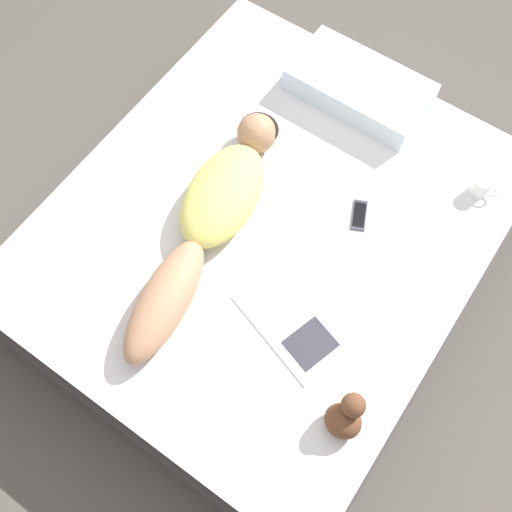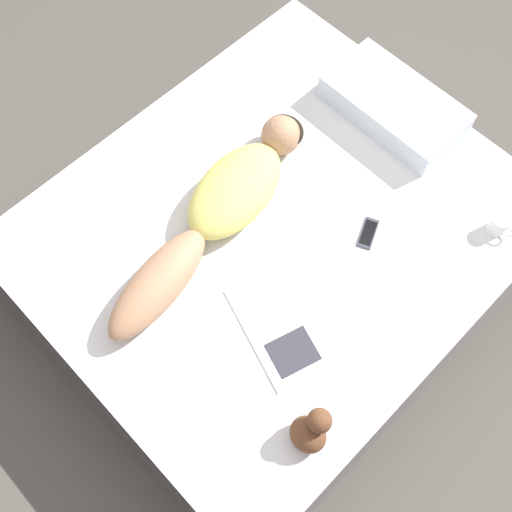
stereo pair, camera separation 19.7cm
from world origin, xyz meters
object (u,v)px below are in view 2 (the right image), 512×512
Objects in this scene: open_magazine at (279,328)px; coffee_mug at (499,225)px; cell_phone at (368,233)px; person at (219,209)px.

open_magazine is 1.07m from coffee_mug.
cell_phone is (-0.03, 0.59, 0.00)m from open_magazine.
open_magazine is at bearing -28.01° from person.
coffee_mug is 0.57m from cell_phone.
person is 7.99× the size of cell_phone.
person is 0.58m from open_magazine.
open_magazine is 0.59m from cell_phone.
coffee_mug reaches higher than open_magazine.
person is 0.67m from cell_phone.
person is at bearing 179.27° from open_magazine.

